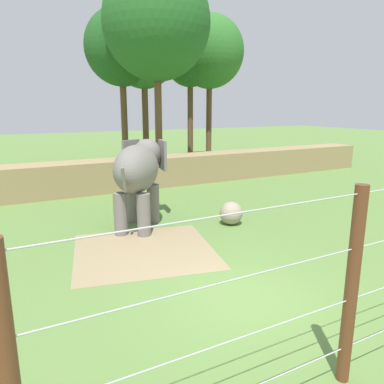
{
  "coord_description": "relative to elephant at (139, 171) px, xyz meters",
  "views": [
    {
      "loc": [
        -4.61,
        -6.28,
        4.3
      ],
      "look_at": [
        1.22,
        4.75,
        1.4
      ],
      "focal_mm": 34.32,
      "sensor_mm": 36.0,
      "label": 1
    }
  ],
  "objects": [
    {
      "name": "dirt_patch",
      "position": [
        -0.76,
        -2.41,
        -2.04
      ],
      "size": [
        4.91,
        4.79,
        0.01
      ],
      "primitive_type": "cube",
      "rotation": [
        0.0,
        0.0,
        -0.22
      ],
      "color": "#937F5B",
      "rests_on": "ground"
    },
    {
      "name": "elephant",
      "position": [
        0.0,
        0.0,
        0.0
      ],
      "size": [
        3.11,
        3.7,
        3.08
      ],
      "color": "slate",
      "rests_on": "ground"
    },
    {
      "name": "embankment_wall",
      "position": [
        0.21,
        6.37,
        -1.24
      ],
      "size": [
        36.0,
        1.8,
        1.6
      ],
      "primitive_type": "cube",
      "color": "#997F56",
      "rests_on": "ground"
    },
    {
      "name": "enrichment_ball",
      "position": [
        3.05,
        -1.48,
        -1.61
      ],
      "size": [
        0.86,
        0.86,
        0.86
      ],
      "primitive_type": "sphere",
      "color": "gray",
      "rests_on": "ground"
    },
    {
      "name": "ground_plane",
      "position": [
        0.21,
        -6.15,
        -2.04
      ],
      "size": [
        120.0,
        120.0,
        0.0
      ],
      "primitive_type": "plane",
      "color": "#5B7F3D"
    },
    {
      "name": "tree_behind_wall",
      "position": [
        3.56,
        12.67,
        6.11
      ],
      "size": [
        4.87,
        4.87,
        10.75
      ],
      "color": "brown",
      "rests_on": "ground"
    },
    {
      "name": "tree_far_left",
      "position": [
        9.36,
        13.87,
        5.77
      ],
      "size": [
        3.99,
        3.99,
        9.98
      ],
      "color": "brown",
      "rests_on": "ground"
    },
    {
      "name": "tree_far_right",
      "position": [
        10.77,
        13.35,
        6.36
      ],
      "size": [
        5.27,
        5.27,
        11.21
      ],
      "color": "brown",
      "rests_on": "ground"
    },
    {
      "name": "tree_right_of_centre",
      "position": [
        4.55,
        8.91,
        7.04
      ],
      "size": [
        6.32,
        6.32,
        12.42
      ],
      "color": "brown",
      "rests_on": "ground"
    },
    {
      "name": "cable_fence",
      "position": [
        0.19,
        -9.05,
        -0.42
      ],
      "size": [
        10.51,
        0.2,
        3.22
      ],
      "color": "brown",
      "rests_on": "ground"
    },
    {
      "name": "tree_left_of_centre",
      "position": [
        5.17,
        12.81,
        5.86
      ],
      "size": [
        4.63,
        4.63,
        10.39
      ],
      "color": "brown",
      "rests_on": "ground"
    }
  ]
}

